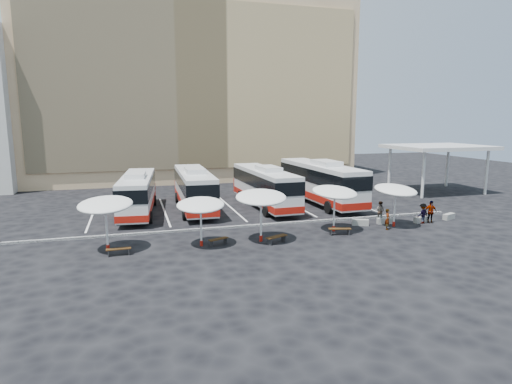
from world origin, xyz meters
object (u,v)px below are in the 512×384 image
object	(u,v)px
wood_bench_2	(277,238)
sunshade_3	(335,192)
sunshade_2	(261,197)
conc_bench_2	(421,220)
bus_0	(138,192)
passenger_1	(380,211)
wood_bench_3	(340,230)
passenger_0	(388,219)
sunshade_1	(201,205)
wood_bench_1	(218,240)
conc_bench_3	(449,216)
sunshade_0	(105,205)
passenger_2	(431,212)
bus_1	(194,188)
bus_2	(265,186)
conc_bench_1	(385,221)
bus_3	(320,181)
passenger_3	(423,213)
conc_bench_0	(360,222)
sunshade_4	(396,190)

from	to	relation	value
wood_bench_2	sunshade_3	bearing A→B (deg)	19.63
sunshade_2	conc_bench_2	size ratio (longest dim) A/B	3.23
bus_0	wood_bench_2	distance (m)	14.66
passenger_1	wood_bench_3	bearing A→B (deg)	79.66
passenger_0	passenger_1	bearing A→B (deg)	14.60
sunshade_1	wood_bench_1	size ratio (longest dim) A/B	2.57
sunshade_1	conc_bench_3	distance (m)	20.72
sunshade_0	passenger_2	bearing A→B (deg)	1.32
bus_0	bus_1	distance (m)	4.92
bus_2	passenger_1	xyz separation A→B (m)	(7.18, -7.97, -1.18)
bus_2	conc_bench_3	bearing A→B (deg)	-37.21
wood_bench_2	conc_bench_1	world-z (taller)	wood_bench_2
bus_3	wood_bench_2	xyz separation A→B (m)	(-8.43, -11.70, -1.80)
passenger_3	bus_2	bearing A→B (deg)	-58.38
passenger_1	passenger_0	bearing A→B (deg)	118.69
bus_1	conc_bench_0	bearing A→B (deg)	-38.50
conc_bench_0	sunshade_0	bearing A→B (deg)	-175.77
sunshade_0	sunshade_2	world-z (taller)	sunshade_2
bus_3	wood_bench_1	size ratio (longest dim) A/B	9.72
bus_0	conc_bench_0	bearing A→B (deg)	-23.60
bus_3	conc_bench_2	bearing A→B (deg)	-67.68
sunshade_4	bus_3	bearing A→B (deg)	99.06
bus_3	sunshade_1	size ratio (longest dim) A/B	3.78
passenger_0	bus_0	bearing A→B (deg)	94.05
bus_2	bus_3	bearing A→B (deg)	-0.90
conc_bench_3	passenger_1	xyz separation A→B (m)	(-5.70, 1.09, 0.57)
sunshade_3	conc_bench_0	world-z (taller)	sunshade_3
bus_1	passenger_2	world-z (taller)	bus_1
bus_0	bus_2	bearing A→B (deg)	4.38
sunshade_0	sunshade_4	world-z (taller)	sunshade_0
sunshade_0	passenger_1	distance (m)	20.74
wood_bench_1	passenger_0	xyz separation A→B (m)	(12.72, 0.34, 0.45)
wood_bench_3	passenger_3	distance (m)	7.86
sunshade_0	wood_bench_2	world-z (taller)	sunshade_0
conc_bench_2	passenger_3	world-z (taller)	passenger_3
bus_3	conc_bench_3	bearing A→B (deg)	-54.02
sunshade_1	bus_3	bearing A→B (deg)	39.46
conc_bench_0	passenger_0	size ratio (longest dim) A/B	0.81
bus_2	sunshade_3	xyz separation A→B (m)	(2.20, -9.80, 0.88)
bus_2	wood_bench_3	bearing A→B (deg)	-81.01
sunshade_3	sunshade_0	bearing A→B (deg)	-178.57
wood_bench_1	conc_bench_1	xyz separation A→B (m)	(13.54, 1.93, -0.09)
wood_bench_1	conc_bench_3	size ratio (longest dim) A/B	1.12
conc_bench_1	passenger_0	xyz separation A→B (m)	(-0.81, -1.59, 0.55)
bus_1	wood_bench_1	xyz separation A→B (m)	(-0.10, -11.51, -1.66)
conc_bench_1	conc_bench_2	bearing A→B (deg)	-8.65
sunshade_1	passenger_1	world-z (taller)	sunshade_1
bus_2	sunshade_4	world-z (taller)	bus_2
wood_bench_2	passenger_0	xyz separation A→B (m)	(9.00, 1.08, 0.40)
conc_bench_2	passenger_2	size ratio (longest dim) A/B	0.69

